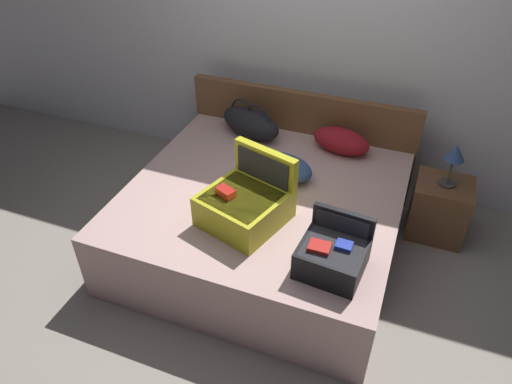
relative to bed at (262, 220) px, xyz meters
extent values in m
plane|color=gray|center=(0.00, -0.40, -0.28)|extent=(12.00, 12.00, 0.00)
cube|color=silver|center=(0.00, 1.25, 1.02)|extent=(8.00, 0.10, 2.60)
cube|color=#BC9993|center=(0.00, 0.00, 0.00)|extent=(1.99, 1.87, 0.55)
cube|color=brown|center=(0.00, 0.98, 0.18)|extent=(2.03, 0.08, 0.92)
cube|color=gold|center=(-0.01, -0.37, 0.39)|extent=(0.61, 0.58, 0.23)
cube|color=#28282D|center=(-0.01, -0.37, 0.42)|extent=(0.53, 0.51, 0.16)
cube|color=#B21E19|center=(-0.11, -0.40, 0.53)|extent=(0.14, 0.12, 0.06)
cube|color=gold|center=(0.06, -0.12, 0.51)|extent=(0.49, 0.20, 0.46)
cube|color=#28282D|center=(0.05, -0.16, 0.51)|extent=(0.40, 0.14, 0.39)
cube|color=black|center=(0.65, -0.60, 0.37)|extent=(0.41, 0.36, 0.19)
cube|color=#28282D|center=(0.65, -0.60, 0.40)|extent=(0.36, 0.32, 0.13)
cube|color=#B21E19|center=(0.58, -0.63, 0.48)|extent=(0.13, 0.10, 0.03)
cube|color=#1E33A5|center=(0.71, -0.57, 0.48)|extent=(0.10, 0.08, 0.03)
cube|color=black|center=(0.67, -0.41, 0.44)|extent=(0.38, 0.07, 0.33)
cube|color=#28282D|center=(0.67, -0.44, 0.44)|extent=(0.33, 0.04, 0.28)
ellipsoid|color=black|center=(-0.39, 0.74, 0.40)|extent=(0.64, 0.44, 0.24)
torus|color=black|center=(-0.47, 0.77, 0.46)|extent=(0.25, 0.10, 0.26)
torus|color=black|center=(-0.30, 0.71, 0.46)|extent=(0.25, 0.10, 0.26)
ellipsoid|color=navy|center=(0.08, 0.24, 0.36)|extent=(0.51, 0.38, 0.18)
ellipsoid|color=maroon|center=(0.40, 0.76, 0.37)|extent=(0.52, 0.34, 0.20)
cube|color=brown|center=(1.27, 0.69, -0.03)|extent=(0.44, 0.40, 0.49)
cylinder|color=#3F3833|center=(1.27, 0.69, 0.22)|extent=(0.13, 0.13, 0.01)
cylinder|color=#4C443D|center=(1.27, 0.69, 0.34)|extent=(0.02, 0.02, 0.21)
cone|color=navy|center=(1.27, 0.69, 0.51)|extent=(0.15, 0.15, 0.12)
camera|label=1|loc=(0.96, -2.62, 2.39)|focal=33.19mm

